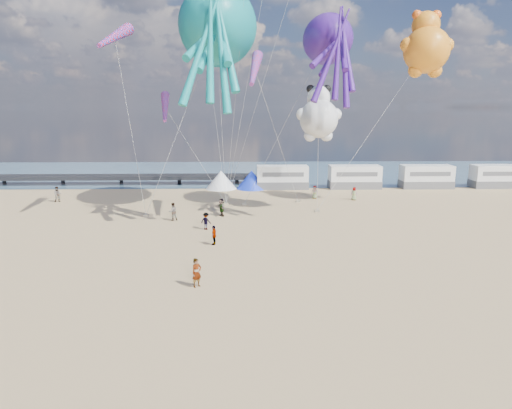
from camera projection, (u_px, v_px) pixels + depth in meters
name	position (u px, v px, depth m)	size (l,w,h in m)	color
ground	(222.00, 343.00, 20.54)	(120.00, 120.00, 0.00)	tan
water	(238.00, 173.00, 74.31)	(120.00, 120.00, 0.00)	#3D5D75
pier	(33.00, 177.00, 62.64)	(60.00, 3.00, 0.50)	black
motorhome_0	(282.00, 177.00, 59.49)	(6.60, 2.50, 3.00)	silver
motorhome_1	(355.00, 177.00, 59.73)	(6.60, 2.50, 3.00)	silver
motorhome_2	(426.00, 177.00, 59.97)	(6.60, 2.50, 3.00)	silver
motorhome_3	(497.00, 176.00, 60.21)	(6.60, 2.50, 3.00)	silver
tent_white	(221.00, 180.00, 59.35)	(4.00, 4.00, 2.40)	white
tent_blue	(252.00, 180.00, 59.45)	(4.00, 4.00, 2.40)	#1933CC
standing_person	(197.00, 273.00, 26.87)	(0.64, 0.42, 1.75)	tan
beachgoer_0	(315.00, 192.00, 53.02)	(0.56, 0.37, 1.53)	#7F6659
beachgoer_1	(173.00, 212.00, 42.73)	(0.82, 0.54, 1.69)	#7F6659
beachgoer_2	(206.00, 221.00, 39.57)	(0.73, 0.57, 1.51)	#7F6659
beachgoer_3	(214.00, 235.00, 35.16)	(0.99, 0.57, 1.53)	#7F6659
beachgoer_4	(222.00, 207.00, 44.45)	(1.02, 0.43, 1.75)	#7F6659
beachgoer_6	(354.00, 194.00, 52.14)	(0.55, 0.36, 1.51)	#7F6659
beachgoer_7	(58.00, 194.00, 51.01)	(0.86, 0.56, 1.77)	#7F6659
sandbag_a	(146.00, 216.00, 44.36)	(0.50, 0.35, 0.22)	gray
sandbag_b	(244.00, 204.00, 49.59)	(0.50, 0.35, 0.22)	gray
sandbag_c	(317.00, 211.00, 46.29)	(0.50, 0.35, 0.22)	gray
sandbag_d	(298.00, 201.00, 51.24)	(0.50, 0.35, 0.22)	gray
sandbag_e	(226.00, 204.00, 49.75)	(0.50, 0.35, 0.22)	gray
kite_octopus_teal	(218.00, 27.00, 43.14)	(5.27, 12.30, 14.05)	#128686
kite_octopus_purple	(328.00, 39.00, 42.95)	(4.17, 9.74, 11.13)	#41177D
kite_panda	(319.00, 119.00, 44.18)	(4.56, 4.29, 6.43)	silver
kite_teddy_orange	(427.00, 50.00, 44.30)	(5.38, 5.06, 7.59)	orange
windsock_left	(115.00, 37.00, 38.74)	(1.10, 6.48, 6.48)	red
windsock_mid	(255.00, 69.00, 39.15)	(1.00, 6.79, 6.79)	red
windsock_right	(165.00, 107.00, 44.98)	(0.90, 5.37, 5.37)	red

